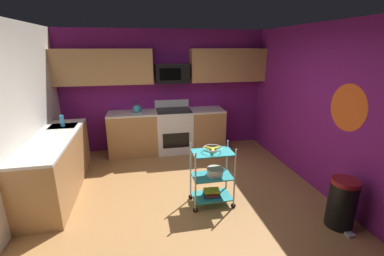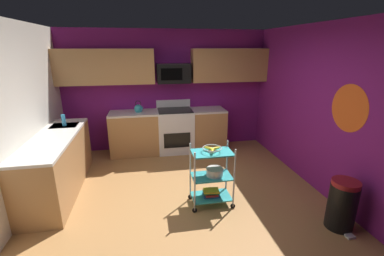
# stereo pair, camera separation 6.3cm
# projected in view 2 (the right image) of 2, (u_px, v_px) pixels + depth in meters

# --- Properties ---
(floor) EXTENTS (4.40, 4.80, 0.04)m
(floor) POSITION_uv_depth(u_px,v_px,m) (183.00, 204.00, 3.93)
(floor) COLOR #A87542
(floor) RESTS_ON ground
(wall_back) EXTENTS (4.52, 0.06, 2.60)m
(wall_back) POSITION_uv_depth(u_px,v_px,m) (166.00, 91.00, 5.82)
(wall_back) COLOR #751970
(wall_back) RESTS_ON ground
(wall_left) EXTENTS (0.06, 4.80, 2.60)m
(wall_left) POSITION_uv_depth(u_px,v_px,m) (0.00, 128.00, 3.16)
(wall_left) COLOR silver
(wall_left) RESTS_ON ground
(wall_right) EXTENTS (0.06, 4.80, 2.60)m
(wall_right) POSITION_uv_depth(u_px,v_px,m) (329.00, 112.00, 3.93)
(wall_right) COLOR #751970
(wall_right) RESTS_ON ground
(wall_flower_decal) EXTENTS (0.00, 0.65, 0.65)m
(wall_flower_decal) POSITION_uv_depth(u_px,v_px,m) (349.00, 108.00, 3.50)
(wall_flower_decal) COLOR #E5591E
(counter_run) EXTENTS (3.45, 2.72, 0.92)m
(counter_run) POSITION_uv_depth(u_px,v_px,m) (126.00, 143.00, 5.02)
(counter_run) COLOR #B27F4C
(counter_run) RESTS_ON ground
(oven_range) EXTENTS (0.76, 0.65, 1.10)m
(oven_range) POSITION_uv_depth(u_px,v_px,m) (175.00, 130.00, 5.79)
(oven_range) COLOR white
(oven_range) RESTS_ON ground
(upper_cabinets) EXTENTS (4.40, 0.33, 0.70)m
(upper_cabinets) POSITION_uv_depth(u_px,v_px,m) (165.00, 66.00, 5.47)
(upper_cabinets) COLOR #B27F4C
(microwave) EXTENTS (0.70, 0.39, 0.40)m
(microwave) POSITION_uv_depth(u_px,v_px,m) (174.00, 73.00, 5.52)
(microwave) COLOR black
(rolling_cart) EXTENTS (0.63, 0.37, 0.91)m
(rolling_cart) POSITION_uv_depth(u_px,v_px,m) (212.00, 176.00, 3.78)
(rolling_cart) COLOR silver
(rolling_cart) RESTS_ON ground
(fruit_bowl) EXTENTS (0.27, 0.27, 0.07)m
(fruit_bowl) POSITION_uv_depth(u_px,v_px,m) (212.00, 149.00, 3.65)
(fruit_bowl) COLOR silver
(fruit_bowl) RESTS_ON rolling_cart
(mixing_bowl_large) EXTENTS (0.25, 0.25, 0.11)m
(mixing_bowl_large) POSITION_uv_depth(u_px,v_px,m) (215.00, 172.00, 3.76)
(mixing_bowl_large) COLOR silver
(mixing_bowl_large) RESTS_ON rolling_cart
(book_stack) EXTENTS (0.25, 0.18, 0.10)m
(book_stack) POSITION_uv_depth(u_px,v_px,m) (211.00, 193.00, 3.86)
(book_stack) COLOR #1E4C8C
(book_stack) RESTS_ON rolling_cart
(kettle) EXTENTS (0.21, 0.18, 0.26)m
(kettle) POSITION_uv_depth(u_px,v_px,m) (139.00, 109.00, 5.49)
(kettle) COLOR teal
(kettle) RESTS_ON counter_run
(dish_soap_bottle) EXTENTS (0.06, 0.06, 0.20)m
(dish_soap_bottle) POSITION_uv_depth(u_px,v_px,m) (64.00, 120.00, 4.53)
(dish_soap_bottle) COLOR #2D8CBF
(dish_soap_bottle) RESTS_ON counter_run
(trash_can) EXTENTS (0.34, 0.42, 0.66)m
(trash_can) POSITION_uv_depth(u_px,v_px,m) (342.00, 205.00, 3.31)
(trash_can) COLOR black
(trash_can) RESTS_ON ground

